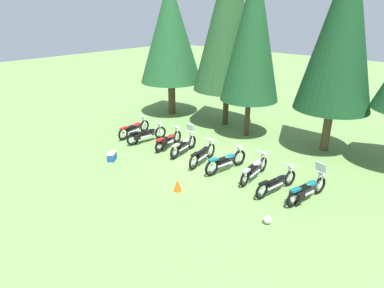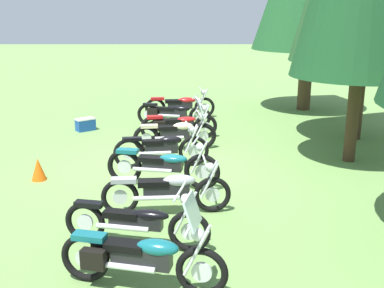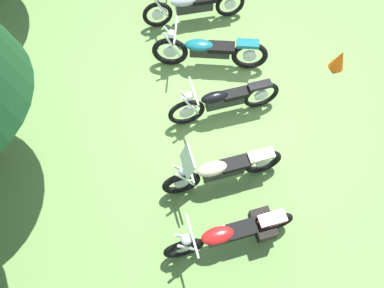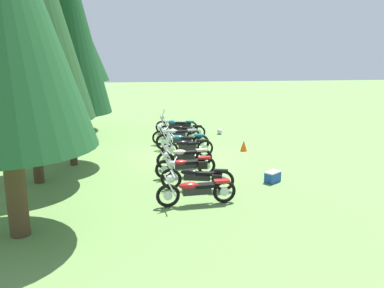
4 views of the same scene
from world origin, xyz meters
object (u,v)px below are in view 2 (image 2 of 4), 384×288
Objects in this scene: motorcycle_4 at (162,148)px; motorcycle_6 at (168,190)px; motorcycle_1 at (172,113)px; motorcycle_5 at (163,165)px; motorcycle_7 at (137,222)px; motorcycle_2 at (177,124)px; motorcycle_3 at (176,133)px; picnic_cooler at (85,124)px; motorcycle_0 at (181,105)px; traffic_cone at (38,169)px; motorcycle_8 at (140,256)px.

motorcycle_6 is (2.57, 0.24, -0.01)m from motorcycle_4.
motorcycle_5 reaches higher than motorcycle_1.
motorcycle_6 is at bearing -72.28° from motorcycle_5.
motorcycle_5 reaches higher than motorcycle_7.
motorcycle_5 is (3.74, -0.18, 0.04)m from motorcycle_2.
motorcycle_7 is at bearing -102.98° from motorcycle_3.
motorcycle_3 is 0.95× the size of motorcycle_7.
motorcycle_7 is at bearing 18.13° from picnic_cooler.
motorcycle_1 is 2.53m from motorcycle_3.
motorcycle_4 is 3.47× the size of picnic_cooler.
motorcycle_0 is 1.02× the size of motorcycle_7.
motorcycle_1 is at bearing 99.83° from motorcycle_7.
motorcycle_1 is 4.84× the size of traffic_cone.
picnic_cooler is (-8.35, -2.52, -0.28)m from motorcycle_8.
motorcycle_5 is 1.03× the size of motorcycle_7.
motorcycle_0 is 3.75m from motorcycle_3.
motorcycle_0 is at bearing 98.50° from motorcycle_7.
motorcycle_2 reaches higher than picnic_cooler.
motorcycle_0 reaches higher than motorcycle_7.
motorcycle_1 reaches higher than traffic_cone.
traffic_cone is (-1.72, -2.85, -0.21)m from motorcycle_6.
motorcycle_1 reaches higher than picnic_cooler.
picnic_cooler is 1.32× the size of traffic_cone.
motorcycle_7 is 7.61m from picnic_cooler.
motorcycle_4 is (5.15, -0.31, 0.01)m from motorcycle_0.
traffic_cone is (2.26, -2.88, -0.22)m from motorcycle_3.
motorcycle_1 is 5.17m from motorcycle_5.
traffic_cone is at bearing -138.92° from motorcycle_2.
motorcycle_1 is (1.23, -0.24, -0.02)m from motorcycle_0.
motorcycle_5 is at bearing 101.32° from motorcycle_8.
motorcycle_3 is at bearing -95.47° from motorcycle_0.
motorcycle_5 is 1.34m from motorcycle_6.
motorcycle_8 is at bearing 16.81° from picnic_cooler.
motorcycle_3 reaches higher than motorcycle_5.
motorcycle_7 is 3.83m from traffic_cone.
motorcycle_8 reaches higher than motorcycle_7.
motorcycle_0 reaches higher than motorcycle_2.
motorcycle_8 reaches higher than motorcycle_4.
motorcycle_8 is (10.07, -0.31, 0.02)m from motorcycle_0.
motorcycle_6 is at bearing 96.73° from motorcycle_8.
motorcycle_2 is at bearing 75.95° from motorcycle_4.
motorcycle_4 is at bearing 105.13° from motorcycle_5.
motorcycle_1 is 1.00× the size of motorcycle_6.
picnic_cooler is (-2.03, -2.81, -0.27)m from motorcycle_3.
motorcycle_0 is 1.08× the size of motorcycle_3.
motorcycle_3 is 3.47m from picnic_cooler.
motorcycle_3 is at bearing -97.91° from motorcycle_2.
motorcycle_1 is at bearing 102.36° from motorcycle_8.
motorcycle_8 reaches higher than motorcycle_1.
motorcycle_3 is at bearing 85.47° from motorcycle_6.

